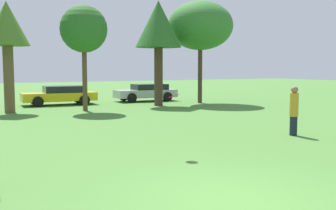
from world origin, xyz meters
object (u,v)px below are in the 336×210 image
object	(u,v)px
parked_car_silver	(146,92)
tree_3	(84,30)
person_catcher	(294,110)
tree_4	(158,26)
tree_5	(200,26)
parked_car_yellow	(60,95)
frisbee	(174,96)
tree_2	(7,27)

from	to	relation	value
parked_car_silver	tree_3	bearing A→B (deg)	38.73
person_catcher	tree_4	bearing A→B (deg)	-102.08
tree_5	parked_car_silver	xyz separation A→B (m)	(-2.48, 3.05, -4.44)
tree_4	parked_car_yellow	bearing A→B (deg)	145.75
person_catcher	parked_car_silver	xyz separation A→B (m)	(1.78, 15.20, -0.24)
tree_3	parked_car_yellow	xyz separation A→B (m)	(-0.31, 4.16, -3.73)
tree_5	parked_car_yellow	size ratio (longest dim) A/B	1.45
frisbee	tree_5	bearing A→B (deg)	53.71
frisbee	tree_5	xyz separation A→B (m)	(9.37, 12.76, 3.50)
tree_5	parked_car_silver	world-z (taller)	tree_5
person_catcher	tree_2	xyz separation A→B (m)	(-7.60, 12.31, 3.52)
tree_2	parked_car_yellow	bearing A→B (deg)	41.66
tree_3	parked_car_silver	size ratio (longest dim) A/B	1.30
frisbee	parked_car_silver	bearing A→B (deg)	66.44
tree_2	frisbee	bearing A→B (deg)	-79.12
person_catcher	tree_2	size ratio (longest dim) A/B	0.30
person_catcher	tree_3	size ratio (longest dim) A/B	0.30
tree_3	tree_4	distance (m)	4.92
tree_5	parked_car_silver	bearing A→B (deg)	129.12
tree_3	parked_car_silver	bearing A→B (deg)	35.37
person_catcher	tree_2	distance (m)	14.89
tree_3	parked_car_silver	distance (m)	7.89
person_catcher	parked_car_silver	bearing A→B (deg)	-104.13
tree_2	tree_5	distance (m)	11.88
tree_4	parked_car_yellow	distance (m)	7.55
parked_car_yellow	tree_4	bearing A→B (deg)	149.12
tree_3	parked_car_yellow	world-z (taller)	tree_3
tree_2	tree_5	bearing A→B (deg)	-0.77
tree_4	parked_car_silver	size ratio (longest dim) A/B	1.47
tree_3	parked_car_yellow	bearing A→B (deg)	94.33
tree_2	person_catcher	bearing A→B (deg)	-58.31
tree_2	parked_car_yellow	size ratio (longest dim) A/B	1.25
frisbee	tree_2	size ratio (longest dim) A/B	0.05
tree_5	frisbee	bearing A→B (deg)	-126.29
frisbee	parked_car_yellow	bearing A→B (deg)	86.75
tree_3	tree_4	world-z (taller)	tree_4
parked_car_silver	tree_2	bearing A→B (deg)	20.48
tree_4	tree_3	bearing A→B (deg)	-172.50
tree_2	tree_4	xyz separation A→B (m)	(8.56, -0.50, 0.46)
tree_3	tree_4	xyz separation A→B (m)	(4.85, 0.64, 0.50)
tree_5	parked_car_silver	distance (m)	5.92
tree_3	person_catcher	bearing A→B (deg)	-70.77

